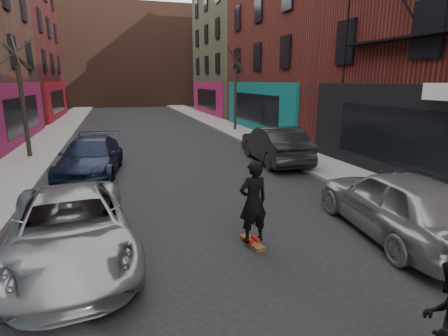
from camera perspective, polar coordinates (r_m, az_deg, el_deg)
sidewalk_left at (r=30.75m, az=-24.85°, el=6.17°), size 2.50×84.00×0.13m
sidewalk_right at (r=31.62m, az=-1.66°, el=7.64°), size 2.50×84.00×0.13m
building_far at (r=56.42m, az=-15.66°, el=17.04°), size 40.00×10.00×14.00m
tree_left_far at (r=18.71m, az=-30.30°, el=11.49°), size 2.00×2.00×6.50m
tree_right_far at (r=25.68m, az=1.88°, el=13.89°), size 2.00×2.00×6.80m
parked_left_far at (r=7.87m, az=-23.70°, el=-8.91°), size 2.85×5.29×1.41m
parked_left_end at (r=14.42m, az=-20.94°, el=1.60°), size 2.65×5.26×1.46m
parked_right_far at (r=9.22m, az=26.51°, el=-5.13°), size 2.55×5.02×1.64m
parked_right_end at (r=15.93m, az=8.26°, el=3.83°), size 2.10×5.09×1.64m
skateboard at (r=8.11m, az=4.64°, el=-12.07°), size 0.32×0.82×0.10m
skateboarder at (r=7.73m, az=4.78°, el=-5.51°), size 0.73×0.53×1.87m
pedestrian at (r=5.28m, az=32.73°, el=-20.54°), size 0.97×0.89×1.61m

